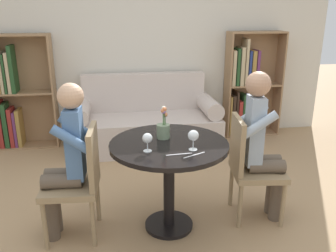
{
  "coord_description": "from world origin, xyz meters",
  "views": [
    {
      "loc": [
        -0.41,
        -2.54,
        1.75
      ],
      "look_at": [
        0.0,
        0.05,
        0.87
      ],
      "focal_mm": 38.0,
      "sensor_mm": 36.0,
      "label": 1
    }
  ],
  "objects_px": {
    "chair_left": "(79,178)",
    "chair_right": "(250,164)",
    "couch": "(146,123)",
    "person_left": "(66,160)",
    "bookshelf_left": "(16,95)",
    "bookshelf_right": "(246,88)",
    "wine_glass_left": "(147,139)",
    "wine_glass_right": "(193,136)",
    "person_right": "(262,144)",
    "flower_vase": "(163,128)"
  },
  "relations": [
    {
      "from": "bookshelf_left",
      "to": "bookshelf_right",
      "type": "relative_size",
      "value": 1.0
    },
    {
      "from": "bookshelf_left",
      "to": "person_left",
      "type": "bearing_deg",
      "value": -68.0
    },
    {
      "from": "person_right",
      "to": "bookshelf_left",
      "type": "bearing_deg",
      "value": 56.51
    },
    {
      "from": "couch",
      "to": "bookshelf_right",
      "type": "xyz_separation_m",
      "value": [
        1.43,
        0.26,
        0.37
      ]
    },
    {
      "from": "wine_glass_right",
      "to": "flower_vase",
      "type": "relative_size",
      "value": 0.58
    },
    {
      "from": "wine_glass_left",
      "to": "bookshelf_left",
      "type": "bearing_deg",
      "value": 122.71
    },
    {
      "from": "chair_right",
      "to": "wine_glass_left",
      "type": "bearing_deg",
      "value": 110.06
    },
    {
      "from": "bookshelf_left",
      "to": "wine_glass_left",
      "type": "bearing_deg",
      "value": -57.29
    },
    {
      "from": "bookshelf_right",
      "to": "person_left",
      "type": "xyz_separation_m",
      "value": [
        -2.22,
        -2.09,
        -0.03
      ]
    },
    {
      "from": "bookshelf_left",
      "to": "flower_vase",
      "type": "bearing_deg",
      "value": -51.34
    },
    {
      "from": "person_right",
      "to": "flower_vase",
      "type": "relative_size",
      "value": 4.88
    },
    {
      "from": "person_left",
      "to": "wine_glass_right",
      "type": "distance_m",
      "value": 0.98
    },
    {
      "from": "couch",
      "to": "chair_left",
      "type": "distance_m",
      "value": 1.98
    },
    {
      "from": "chair_left",
      "to": "person_left",
      "type": "relative_size",
      "value": 0.73
    },
    {
      "from": "bookshelf_left",
      "to": "wine_glass_right",
      "type": "bearing_deg",
      "value": -52.02
    },
    {
      "from": "person_left",
      "to": "chair_left",
      "type": "bearing_deg",
      "value": 87.35
    },
    {
      "from": "wine_glass_left",
      "to": "flower_vase",
      "type": "bearing_deg",
      "value": 58.9
    },
    {
      "from": "couch",
      "to": "chair_left",
      "type": "relative_size",
      "value": 2.05
    },
    {
      "from": "couch",
      "to": "person_left",
      "type": "relative_size",
      "value": 1.49
    },
    {
      "from": "chair_left",
      "to": "wine_glass_left",
      "type": "height_order",
      "value": "chair_left"
    },
    {
      "from": "chair_left",
      "to": "person_left",
      "type": "bearing_deg",
      "value": -92.65
    },
    {
      "from": "couch",
      "to": "flower_vase",
      "type": "distance_m",
      "value": 1.83
    },
    {
      "from": "wine_glass_left",
      "to": "chair_right",
      "type": "bearing_deg",
      "value": 12.85
    },
    {
      "from": "person_left",
      "to": "chair_right",
      "type": "bearing_deg",
      "value": 95.22
    },
    {
      "from": "chair_right",
      "to": "chair_left",
      "type": "bearing_deg",
      "value": 98.91
    },
    {
      "from": "bookshelf_right",
      "to": "wine_glass_left",
      "type": "height_order",
      "value": "bookshelf_right"
    },
    {
      "from": "wine_glass_left",
      "to": "flower_vase",
      "type": "relative_size",
      "value": 0.53
    },
    {
      "from": "couch",
      "to": "bookshelf_right",
      "type": "distance_m",
      "value": 1.5
    },
    {
      "from": "bookshelf_left",
      "to": "person_right",
      "type": "bearing_deg",
      "value": -40.7
    },
    {
      "from": "chair_left",
      "to": "flower_vase",
      "type": "height_order",
      "value": "flower_vase"
    },
    {
      "from": "wine_glass_left",
      "to": "wine_glass_right",
      "type": "relative_size",
      "value": 0.91
    },
    {
      "from": "couch",
      "to": "bookshelf_right",
      "type": "relative_size",
      "value": 1.28
    },
    {
      "from": "bookshelf_right",
      "to": "wine_glass_left",
      "type": "bearing_deg",
      "value": -125.5
    },
    {
      "from": "bookshelf_right",
      "to": "flower_vase",
      "type": "height_order",
      "value": "bookshelf_right"
    },
    {
      "from": "flower_vase",
      "to": "person_left",
      "type": "bearing_deg",
      "value": -173.65
    },
    {
      "from": "bookshelf_left",
      "to": "wine_glass_left",
      "type": "relative_size",
      "value": 10.42
    },
    {
      "from": "chair_left",
      "to": "chair_right",
      "type": "relative_size",
      "value": 1.0
    },
    {
      "from": "bookshelf_left",
      "to": "chair_left",
      "type": "relative_size",
      "value": 1.6
    },
    {
      "from": "person_right",
      "to": "chair_right",
      "type": "bearing_deg",
      "value": 85.11
    },
    {
      "from": "chair_left",
      "to": "couch",
      "type": "bearing_deg",
      "value": 163.25
    },
    {
      "from": "wine_glass_right",
      "to": "couch",
      "type": "bearing_deg",
      "value": 94.29
    },
    {
      "from": "bookshelf_left",
      "to": "wine_glass_right",
      "type": "height_order",
      "value": "bookshelf_left"
    },
    {
      "from": "chair_right",
      "to": "wine_glass_left",
      "type": "xyz_separation_m",
      "value": [
        -0.88,
        -0.2,
        0.35
      ]
    },
    {
      "from": "chair_right",
      "to": "person_left",
      "type": "xyz_separation_m",
      "value": [
        -1.49,
        -0.03,
        0.16
      ]
    },
    {
      "from": "chair_left",
      "to": "chair_right",
      "type": "distance_m",
      "value": 1.4
    },
    {
      "from": "bookshelf_right",
      "to": "wine_glass_left",
      "type": "relative_size",
      "value": 10.42
    },
    {
      "from": "person_left",
      "to": "bookshelf_left",
      "type": "bearing_deg",
      "value": -153.97
    },
    {
      "from": "bookshelf_right",
      "to": "chair_left",
      "type": "bearing_deg",
      "value": -135.38
    },
    {
      "from": "wine_glass_left",
      "to": "wine_glass_right",
      "type": "xyz_separation_m",
      "value": [
        0.33,
        -0.02,
        0.01
      ]
    },
    {
      "from": "bookshelf_right",
      "to": "wine_glass_right",
      "type": "distance_m",
      "value": 2.63
    }
  ]
}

